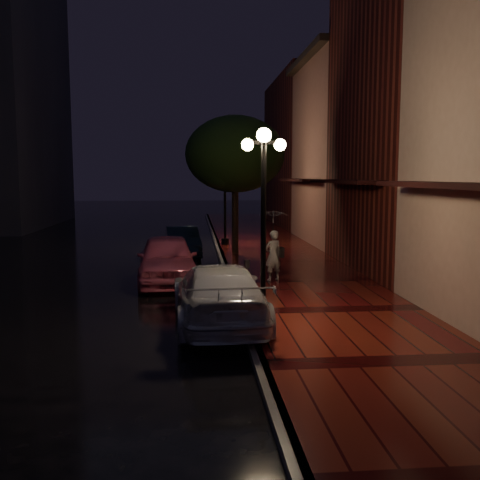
# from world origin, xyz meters

# --- Properties ---
(ground) EXTENTS (120.00, 120.00, 0.00)m
(ground) POSITION_xyz_m (0.00, 0.00, 0.00)
(ground) COLOR black
(ground) RESTS_ON ground
(sidewalk) EXTENTS (4.50, 60.00, 0.15)m
(sidewalk) POSITION_xyz_m (2.25, 0.00, 0.07)
(sidewalk) COLOR #4D0D0F
(sidewalk) RESTS_ON ground
(curb) EXTENTS (0.25, 60.00, 0.15)m
(curb) POSITION_xyz_m (0.00, 0.00, 0.07)
(curb) COLOR #595451
(curb) RESTS_ON ground
(storefront_mid) EXTENTS (5.00, 8.00, 11.00)m
(storefront_mid) POSITION_xyz_m (7.00, 2.00, 5.50)
(storefront_mid) COLOR #511914
(storefront_mid) RESTS_ON ground
(storefront_far) EXTENTS (5.00, 8.00, 9.00)m
(storefront_far) POSITION_xyz_m (7.00, 10.00, 4.50)
(storefront_far) COLOR #8C5951
(storefront_far) RESTS_ON ground
(storefront_extra) EXTENTS (5.00, 12.00, 10.00)m
(storefront_extra) POSITION_xyz_m (7.00, 20.00, 5.00)
(storefront_extra) COLOR #511914
(storefront_extra) RESTS_ON ground
(streetlamp_near) EXTENTS (0.96, 0.36, 4.31)m
(streetlamp_near) POSITION_xyz_m (0.35, -5.00, 2.60)
(streetlamp_near) COLOR black
(streetlamp_near) RESTS_ON sidewalk
(streetlamp_far) EXTENTS (0.96, 0.36, 4.31)m
(streetlamp_far) POSITION_xyz_m (0.35, 9.00, 2.60)
(streetlamp_far) COLOR black
(streetlamp_far) RESTS_ON sidewalk
(street_tree) EXTENTS (4.16, 4.16, 5.80)m
(street_tree) POSITION_xyz_m (0.61, 5.99, 4.24)
(street_tree) COLOR black
(street_tree) RESTS_ON sidewalk
(pink_car) EXTENTS (2.15, 4.70, 1.56)m
(pink_car) POSITION_xyz_m (-2.02, 0.70, 0.78)
(pink_car) COLOR #CF5572
(pink_car) RESTS_ON ground
(navy_car) EXTENTS (1.69, 3.96, 1.27)m
(navy_car) POSITION_xyz_m (-1.64, 6.47, 0.64)
(navy_car) COLOR black
(navy_car) RESTS_ON ground
(silver_car) EXTENTS (2.26, 5.03, 1.43)m
(silver_car) POSITION_xyz_m (-0.60, -4.36, 0.72)
(silver_car) COLOR #B7B7BF
(silver_car) RESTS_ON ground
(woman_with_umbrella) EXTENTS (0.93, 0.94, 2.23)m
(woman_with_umbrella) POSITION_xyz_m (1.33, 0.04, 1.63)
(woman_with_umbrella) COLOR white
(woman_with_umbrella) RESTS_ON sidewalk
(parking_meter) EXTENTS (0.13, 0.11, 1.21)m
(parking_meter) POSITION_xyz_m (0.15, -3.42, 0.89)
(parking_meter) COLOR black
(parking_meter) RESTS_ON sidewalk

